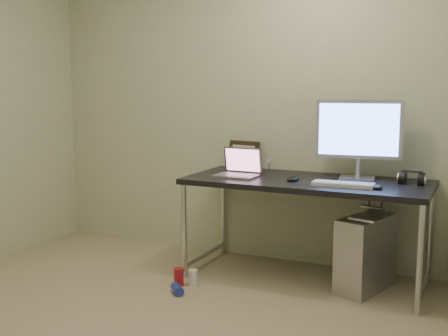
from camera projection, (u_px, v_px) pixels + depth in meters
floor at (119, 335)px, 3.23m from camera, size 3.50×3.50×0.00m
wall_back at (240, 107)px, 4.62m from camera, size 3.50×0.02×2.50m
desk at (307, 189)px, 4.07m from camera, size 1.74×0.76×0.75m
tower_computer at (366, 253)px, 3.91m from camera, size 0.36×0.55×0.56m
cable_a at (369, 222)px, 4.24m from camera, size 0.01×0.16×0.69m
cable_b at (381, 227)px, 4.19m from camera, size 0.02×0.11×0.71m
can_red at (179, 277)px, 4.02m from camera, size 0.07×0.07×0.13m
can_white at (193, 278)px, 4.02m from camera, size 0.08×0.08×0.12m
can_blue at (177, 289)px, 3.86m from camera, size 0.13×0.13×0.07m
laptop at (239, 170)px, 4.21m from camera, size 0.31×0.25×0.21m
monitor at (359, 133)px, 4.03m from camera, size 0.61×0.21×0.57m
keyboard at (343, 184)px, 3.79m from camera, size 0.42×0.15×0.02m
mouse_right at (378, 186)px, 3.69m from camera, size 0.08×0.11×0.04m
mouse_left at (293, 178)px, 4.00m from camera, size 0.10×0.13×0.04m
headphones at (412, 180)px, 3.87m from camera, size 0.18×0.11×0.12m
picture_frame at (243, 155)px, 4.62m from camera, size 0.29×0.12×0.23m
webcam at (269, 161)px, 4.42m from camera, size 0.04×0.04×0.11m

